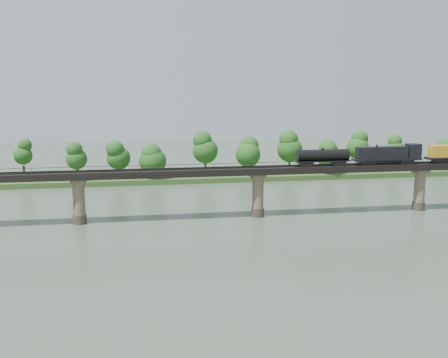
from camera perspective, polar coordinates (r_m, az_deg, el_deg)
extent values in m
plane|color=#374637|center=(102.27, 7.24, -7.74)|extent=(400.00, 400.00, 0.00)
cube|color=#2A481C|center=(182.95, -0.43, 0.50)|extent=(300.00, 24.00, 1.60)
cylinder|color=#473A2D|center=(127.26, -14.44, -3.97)|extent=(3.00, 3.00, 2.00)
cylinder|color=#78624F|center=(126.27, -14.53, -1.99)|extent=(2.60, 2.60, 9.00)
cube|color=#78624F|center=(125.52, -14.61, -0.20)|extent=(3.20, 3.20, 1.00)
cylinder|color=#473A2D|center=(129.95, 3.44, -3.37)|extent=(3.00, 3.00, 2.00)
cylinder|color=#78624F|center=(128.98, 3.46, -1.43)|extent=(2.60, 2.60, 9.00)
cube|color=#78624F|center=(128.25, 3.48, 0.32)|extent=(3.20, 3.20, 1.00)
cylinder|color=#473A2D|center=(144.15, 19.15, -2.58)|extent=(3.00, 3.00, 2.00)
cylinder|color=#78624F|center=(143.28, 19.25, -0.82)|extent=(2.60, 2.60, 9.00)
cube|color=#78624F|center=(142.62, 19.34, 0.75)|extent=(3.20, 3.20, 1.00)
cube|color=black|center=(128.05, 3.49, 0.87)|extent=(220.00, 5.00, 1.50)
cube|color=black|center=(127.20, 3.57, 1.19)|extent=(220.00, 0.12, 0.16)
cube|color=black|center=(128.64, 3.41, 1.29)|extent=(220.00, 0.12, 0.16)
cube|color=black|center=(125.52, 3.74, 1.35)|extent=(220.00, 0.10, 0.10)
cube|color=black|center=(130.14, 3.26, 1.67)|extent=(220.00, 0.10, 0.10)
cube|color=black|center=(125.57, 3.74, 1.20)|extent=(0.08, 0.08, 0.70)
cube|color=black|center=(130.19, 3.25, 1.52)|extent=(0.08, 0.08, 0.70)
cylinder|color=#382619|center=(182.34, -19.65, 0.72)|extent=(0.70, 0.70, 3.71)
sphere|color=#164513|center=(181.65, -19.74, 2.26)|extent=(5.67, 5.67, 5.67)
sphere|color=#164513|center=(181.29, -19.80, 3.23)|extent=(4.25, 4.25, 4.25)
cylinder|color=#382619|center=(172.42, -14.69, 0.44)|extent=(0.70, 0.70, 3.51)
sphere|color=#164513|center=(171.73, -14.76, 1.98)|extent=(6.31, 6.31, 6.31)
sphere|color=#164513|center=(171.36, -14.80, 2.95)|extent=(4.73, 4.73, 4.73)
cylinder|color=#382619|center=(174.24, -10.62, 0.67)|extent=(0.70, 0.70, 3.34)
sphere|color=#164513|center=(173.58, -10.67, 2.12)|extent=(7.18, 7.18, 7.18)
sphere|color=#164513|center=(173.23, -10.70, 3.03)|extent=(5.39, 5.39, 5.39)
cylinder|color=#382619|center=(171.72, -7.22, 0.54)|extent=(0.70, 0.70, 2.83)
sphere|color=#164513|center=(171.14, -7.25, 1.78)|extent=(8.26, 8.26, 8.26)
sphere|color=#164513|center=(170.83, -7.27, 2.56)|extent=(6.19, 6.19, 6.19)
cylinder|color=#382619|center=(179.51, -1.90, 1.21)|extent=(0.70, 0.70, 3.96)
sphere|color=#164513|center=(178.77, -1.91, 2.88)|extent=(8.07, 8.07, 8.07)
sphere|color=#164513|center=(178.39, -1.91, 3.94)|extent=(6.05, 6.05, 6.05)
cylinder|color=#382619|center=(180.36, 2.44, 1.13)|extent=(0.70, 0.70, 3.27)
sphere|color=#164513|center=(179.74, 2.45, 2.51)|extent=(8.03, 8.03, 8.03)
sphere|color=#164513|center=(179.41, 2.46, 3.37)|extent=(6.02, 6.02, 6.02)
cylinder|color=#382619|center=(184.85, 6.66, 1.39)|extent=(0.70, 0.70, 3.92)
sphere|color=#164513|center=(184.15, 6.69, 3.00)|extent=(8.29, 8.29, 8.29)
sphere|color=#164513|center=(183.78, 6.71, 4.01)|extent=(6.21, 6.21, 6.21)
cylinder|color=#382619|center=(181.78, 10.58, 1.00)|extent=(0.70, 0.70, 3.02)
sphere|color=#164513|center=(181.20, 10.62, 2.26)|extent=(7.74, 7.74, 7.74)
sphere|color=#164513|center=(180.89, 10.64, 3.05)|extent=(5.80, 5.80, 5.80)
cylinder|color=#382619|center=(194.53, 13.37, 1.60)|extent=(0.70, 0.70, 3.80)
sphere|color=#164513|center=(193.88, 13.43, 3.08)|extent=(7.47, 7.47, 7.47)
sphere|color=#164513|center=(193.54, 13.47, 4.01)|extent=(5.60, 5.60, 5.60)
cylinder|color=#382619|center=(200.46, 16.95, 1.62)|extent=(0.70, 0.70, 3.38)
sphere|color=#164513|center=(199.89, 17.01, 2.90)|extent=(6.23, 6.23, 6.23)
sphere|color=#164513|center=(199.58, 17.05, 3.70)|extent=(4.67, 4.67, 4.67)
cylinder|color=#382619|center=(202.03, 21.20, 1.35)|extent=(0.70, 0.70, 2.77)
sphere|color=#164513|center=(201.55, 21.27, 2.39)|extent=(7.04, 7.04, 7.04)
sphere|color=#164513|center=(201.29, 21.31, 3.04)|extent=(5.28, 5.28, 5.28)
cube|color=black|center=(144.64, 21.06, 1.77)|extent=(3.52, 2.11, 0.97)
cube|color=black|center=(140.38, 17.97, 1.72)|extent=(3.52, 2.11, 0.97)
cube|color=black|center=(136.19, 14.35, 1.65)|extent=(3.52, 2.11, 0.97)
cube|color=black|center=(138.13, 16.20, 1.94)|extent=(16.73, 2.64, 0.44)
cube|color=black|center=(137.35, 15.73, 2.60)|extent=(12.33, 2.38, 2.82)
cube|color=black|center=(140.88, 18.66, 2.74)|extent=(3.17, 2.64, 3.35)
cylinder|color=black|center=(138.20, 16.19, 1.74)|extent=(5.28, 1.23, 1.23)
cube|color=black|center=(133.50, 11.58, 1.60)|extent=(3.08, 1.94, 0.97)
cube|color=black|center=(130.87, 8.34, 1.53)|extent=(3.08, 1.94, 0.97)
cube|color=black|center=(132.05, 9.98, 1.81)|extent=(13.21, 2.11, 0.26)
cylinder|color=black|center=(131.86, 10.00, 2.42)|extent=(12.33, 2.64, 2.64)
cylinder|color=black|center=(131.68, 10.02, 3.02)|extent=(0.62, 0.62, 0.44)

